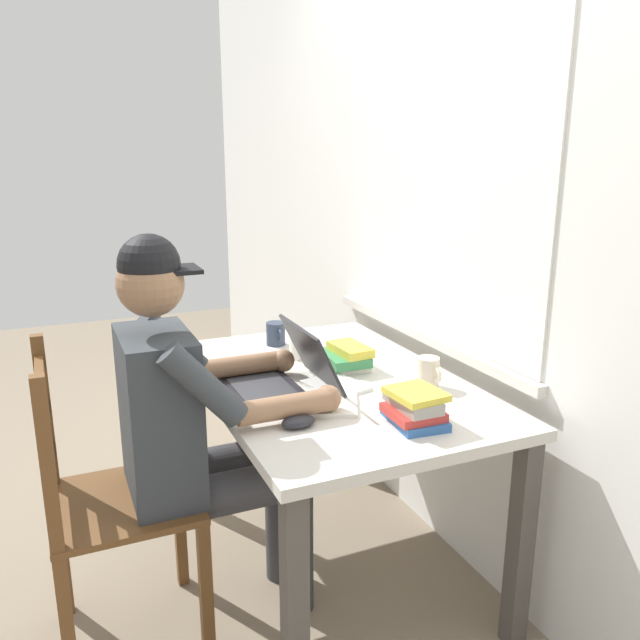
{
  "coord_description": "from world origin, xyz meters",
  "views": [
    {
      "loc": [
        1.87,
        -0.85,
        1.48
      ],
      "look_at": [
        0.02,
        -0.05,
        0.95
      ],
      "focal_mm": 35.68,
      "sensor_mm": 36.0,
      "label": 1
    }
  ],
  "objects": [
    {
      "name": "seated_person",
      "position": [
        0.08,
        -0.49,
        0.7
      ],
      "size": [
        0.5,
        0.6,
        1.26
      ],
      "color": "#33383D",
      "rests_on": "ground"
    },
    {
      "name": "desk",
      "position": [
        0.0,
        0.0,
        0.63
      ],
      "size": [
        1.26,
        0.82,
        0.73
      ],
      "color": "beige",
      "rests_on": "ground"
    },
    {
      "name": "computer_mouse",
      "position": [
        0.32,
        -0.25,
        0.74
      ],
      "size": [
        0.06,
        0.1,
        0.03
      ],
      "primitive_type": "ellipsoid",
      "color": "#232328",
      "rests_on": "desk"
    },
    {
      "name": "laptop",
      "position": [
        0.05,
        -0.19,
        0.78
      ],
      "size": [
        0.33,
        0.33,
        0.22
      ],
      "color": "#232328",
      "rests_on": "desk"
    },
    {
      "name": "coffee_mug_spare",
      "position": [
        0.2,
        0.26,
        0.78
      ],
      "size": [
        0.11,
        0.07,
        0.1
      ],
      "color": "beige",
      "rests_on": "desk"
    },
    {
      "name": "book_stack_side",
      "position": [
        -0.09,
        0.1,
        0.77
      ],
      "size": [
        0.21,
        0.16,
        0.08
      ],
      "color": "white",
      "rests_on": "desk"
    },
    {
      "name": "paper_pile_near_laptop",
      "position": [
        0.2,
        -0.11,
        0.73
      ],
      "size": [
        0.27,
        0.26,
        0.01
      ],
      "primitive_type": "cube",
      "rotation": [
        0.0,
        0.0,
        -0.45
      ],
      "color": "silver",
      "rests_on": "desk"
    },
    {
      "name": "book_stack_main",
      "position": [
        0.43,
        0.07,
        0.77
      ],
      "size": [
        0.2,
        0.16,
        0.1
      ],
      "color": "#2D5B9E",
      "rests_on": "desk"
    },
    {
      "name": "wooden_chair",
      "position": [
        0.08,
        -0.77,
        0.48
      ],
      "size": [
        0.42,
        0.42,
        0.96
      ],
      "color": "brown",
      "rests_on": "ground"
    },
    {
      "name": "ground_plane",
      "position": [
        0.0,
        0.0,
        0.0
      ],
      "size": [
        8.0,
        8.0,
        0.0
      ],
      "primitive_type": "plane",
      "color": "gray"
    },
    {
      "name": "paper_pile_back_corner",
      "position": [
        0.08,
        -0.02,
        0.73
      ],
      "size": [
        0.23,
        0.2,
        0.01
      ],
      "primitive_type": "cube",
      "rotation": [
        0.0,
        0.0,
        0.25
      ],
      "color": "white",
      "rests_on": "desk"
    },
    {
      "name": "back_wall",
      "position": [
        -0.0,
        0.49,
        1.3
      ],
      "size": [
        6.0,
        0.08,
        2.6
      ],
      "color": "silver",
      "rests_on": "ground"
    },
    {
      "name": "coffee_mug_dark",
      "position": [
        -0.45,
        -0.04,
        0.77
      ],
      "size": [
        0.11,
        0.08,
        0.09
      ],
      "color": "#2D384C",
      "rests_on": "desk"
    },
    {
      "name": "coffee_mug_white",
      "position": [
        -0.25,
        -0.01,
        0.77
      ],
      "size": [
        0.12,
        0.09,
        0.09
      ],
      "color": "silver",
      "rests_on": "desk"
    }
  ]
}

